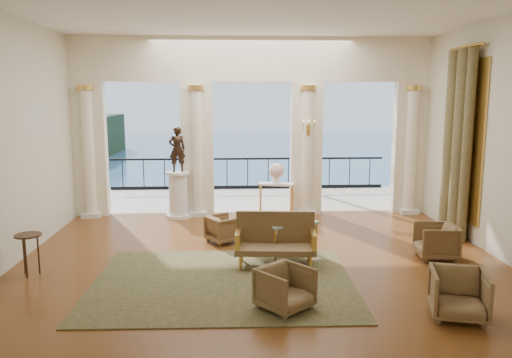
{
  "coord_description": "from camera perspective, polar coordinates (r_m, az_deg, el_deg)",
  "views": [
    {
      "loc": [
        -0.54,
        -8.92,
        3.05
      ],
      "look_at": [
        -0.06,
        0.6,
        1.46
      ],
      "focal_mm": 35.0,
      "sensor_mm": 36.0,
      "label": 1
    }
  ],
  "objects": [
    {
      "name": "floor",
      "position": [
        9.44,
        0.57,
        -9.35
      ],
      "size": [
        9.0,
        9.0,
        0.0
      ],
      "primitive_type": "plane",
      "color": "#45230F",
      "rests_on": "ground"
    },
    {
      "name": "room_walls",
      "position": [
        7.82,
        1.1,
        8.25
      ],
      "size": [
        9.0,
        9.0,
        9.0
      ],
      "color": "beige",
      "rests_on": "ground"
    },
    {
      "name": "arcade",
      "position": [
        12.76,
        -0.45,
        7.39
      ],
      "size": [
        9.0,
        0.56,
        4.5
      ],
      "color": "#F8E9C6",
      "rests_on": "ground"
    },
    {
      "name": "terrace",
      "position": [
        15.05,
        -0.75,
        -2.4
      ],
      "size": [
        10.0,
        3.6,
        0.1
      ],
      "primitive_type": "cube",
      "color": "#C0B4A2",
      "rests_on": "ground"
    },
    {
      "name": "balustrade",
      "position": [
        16.54,
        -0.96,
        0.3
      ],
      "size": [
        9.0,
        0.06,
        1.03
      ],
      "color": "black",
      "rests_on": "terrace"
    },
    {
      "name": "palm_tree",
      "position": [
        15.76,
        6.59,
        13.21
      ],
      "size": [
        2.0,
        2.0,
        4.5
      ],
      "color": "#4C3823",
      "rests_on": "terrace"
    },
    {
      "name": "headland",
      "position": [
        84.45,
        -23.35,
        4.59
      ],
      "size": [
        22.0,
        18.0,
        6.0
      ],
      "primitive_type": "cube",
      "color": "black",
      "rests_on": "sea"
    },
    {
      "name": "sea",
      "position": [
        69.51,
        -2.4,
        1.98
      ],
      "size": [
        160.0,
        160.0,
        0.0
      ],
      "primitive_type": "plane",
      "color": "#295389",
      "rests_on": "ground"
    },
    {
      "name": "curtain",
      "position": [
        11.53,
        21.93,
        3.68
      ],
      "size": [
        0.33,
        1.4,
        4.09
      ],
      "color": "#4C4828",
      "rests_on": "ground"
    },
    {
      "name": "window_frame",
      "position": [
        11.6,
        22.79,
        4.06
      ],
      "size": [
        0.04,
        1.6,
        3.4
      ],
      "primitive_type": "cube",
      "color": "gold",
      "rests_on": "room_walls"
    },
    {
      "name": "wall_sconce",
      "position": [
        12.6,
        6.02,
        5.7
      ],
      "size": [
        0.3,
        0.11,
        0.33
      ],
      "color": "gold",
      "rests_on": "arcade"
    },
    {
      "name": "rug",
      "position": [
        8.44,
        -3.79,
        -11.64
      ],
      "size": [
        4.33,
        3.4,
        0.02
      ],
      "primitive_type": "cube",
      "rotation": [
        0.0,
        0.0,
        -0.02
      ],
      "color": "#33381C",
      "rests_on": "ground"
    },
    {
      "name": "armchair_a",
      "position": [
        7.33,
        3.35,
        -12.15
      ],
      "size": [
        0.92,
        0.91,
        0.69
      ],
      "primitive_type": "imported",
      "rotation": [
        0.0,
        0.0,
        0.71
      ],
      "color": "#4B361C",
      "rests_on": "ground"
    },
    {
      "name": "armchair_b",
      "position": [
        7.58,
        22.17,
        -11.87
      ],
      "size": [
        0.89,
        0.85,
        0.75
      ],
      "primitive_type": "imported",
      "rotation": [
        0.0,
        0.0,
        -0.27
      ],
      "color": "#4B361C",
      "rests_on": "ground"
    },
    {
      "name": "armchair_c",
      "position": [
        10.09,
        19.89,
        -6.53
      ],
      "size": [
        0.73,
        0.77,
        0.73
      ],
      "primitive_type": "imported",
      "rotation": [
        0.0,
        0.0,
        -1.67
      ],
      "color": "#4B361C",
      "rests_on": "ground"
    },
    {
      "name": "armchair_d",
      "position": [
        10.56,
        -3.71,
        -5.55
      ],
      "size": [
        0.81,
        0.82,
        0.63
      ],
      "primitive_type": "imported",
      "rotation": [
        0.0,
        0.0,
        2.15
      ],
      "color": "#4B361C",
      "rests_on": "ground"
    },
    {
      "name": "settee",
      "position": [
        9.13,
        2.23,
        -6.91
      ],
      "size": [
        1.48,
        0.72,
        0.95
      ],
      "rotation": [
        0.0,
        0.0,
        -0.08
      ],
      "color": "#4B361C",
      "rests_on": "ground"
    },
    {
      "name": "game_table",
      "position": [
        9.6,
        3.93,
        -5.26
      ],
      "size": [
        1.12,
        0.89,
        0.68
      ],
      "rotation": [
        0.0,
        0.0,
        0.42
      ],
      "color": "#94A6B5",
      "rests_on": "ground"
    },
    {
      "name": "pedestal",
      "position": [
        12.73,
        -8.87,
        -1.88
      ],
      "size": [
        0.64,
        0.64,
        1.17
      ],
      "color": "silver",
      "rests_on": "ground"
    },
    {
      "name": "statue",
      "position": [
        12.56,
        -9.01,
        3.38
      ],
      "size": [
        0.47,
        0.37,
        1.13
      ],
      "primitive_type": "imported",
      "rotation": [
        0.0,
        0.0,
        3.42
      ],
      "color": "black",
      "rests_on": "pedestal"
    },
    {
      "name": "console_table",
      "position": [
        12.74,
        2.32,
        -1.12
      ],
      "size": [
        0.95,
        0.55,
        0.85
      ],
      "rotation": [
        0.0,
        0.0,
        -0.24
      ],
      "color": "silver",
      "rests_on": "ground"
    },
    {
      "name": "urn",
      "position": [
        12.66,
        2.33,
        0.83
      ],
      "size": [
        0.39,
        0.39,
        0.51
      ],
      "color": "white",
      "rests_on": "console_table"
    },
    {
      "name": "side_table",
      "position": [
        9.37,
        -24.58,
        -6.38
      ],
      "size": [
        0.45,
        0.45,
        0.73
      ],
      "color": "black",
      "rests_on": "ground"
    }
  ]
}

